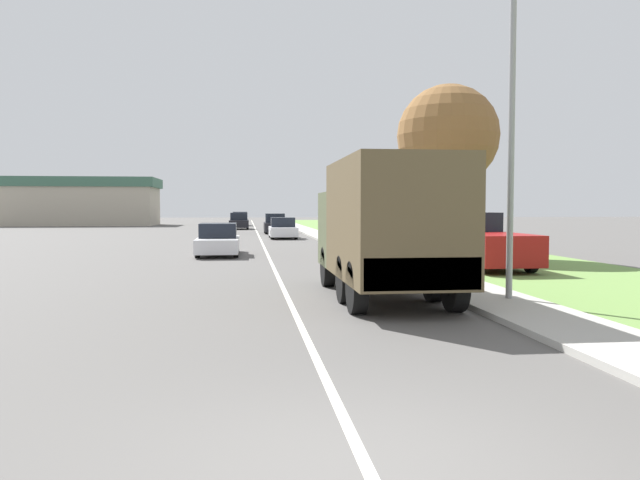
{
  "coord_description": "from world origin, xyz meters",
  "views": [
    {
      "loc": [
        -0.96,
        -4.79,
        2.1
      ],
      "look_at": [
        0.89,
        10.68,
        1.29
      ],
      "focal_mm": 35.0,
      "sensor_mm": 36.0,
      "label": 1
    }
  ],
  "objects_px": {
    "military_truck": "(385,225)",
    "car_farthest_ahead": "(240,219)",
    "car_second_ahead": "(283,229)",
    "car_third_ahead": "(275,225)",
    "car_nearest_ahead": "(218,241)",
    "pickup_truck": "(479,242)",
    "car_fourth_ahead": "(239,222)",
    "lamp_post": "(503,105)"
  },
  "relations": [
    {
      "from": "military_truck",
      "to": "pickup_truck",
      "type": "relative_size",
      "value": 1.18
    },
    {
      "from": "car_nearest_ahead",
      "to": "car_fourth_ahead",
      "type": "distance_m",
      "value": 33.42
    },
    {
      "from": "military_truck",
      "to": "car_third_ahead",
      "type": "height_order",
      "value": "military_truck"
    },
    {
      "from": "car_nearest_ahead",
      "to": "military_truck",
      "type": "bearing_deg",
      "value": -72.53
    },
    {
      "from": "car_nearest_ahead",
      "to": "lamp_post",
      "type": "bearing_deg",
      "value": -65.84
    },
    {
      "from": "military_truck",
      "to": "car_third_ahead",
      "type": "xyz_separation_m",
      "value": [
        -0.81,
        36.81,
        -0.98
      ]
    },
    {
      "from": "car_nearest_ahead",
      "to": "lamp_post",
      "type": "height_order",
      "value": "lamp_post"
    },
    {
      "from": "car_third_ahead",
      "to": "car_fourth_ahead",
      "type": "bearing_deg",
      "value": 105.97
    },
    {
      "from": "car_second_ahead",
      "to": "pickup_truck",
      "type": "bearing_deg",
      "value": -75.18
    },
    {
      "from": "car_third_ahead",
      "to": "pickup_truck",
      "type": "bearing_deg",
      "value": -78.93
    },
    {
      "from": "military_truck",
      "to": "car_nearest_ahead",
      "type": "xyz_separation_m",
      "value": [
        -4.39,
        13.94,
        -1.06
      ]
    },
    {
      "from": "car_fourth_ahead",
      "to": "car_third_ahead",
      "type": "bearing_deg",
      "value": -74.03
    },
    {
      "from": "lamp_post",
      "to": "car_second_ahead",
      "type": "bearing_deg",
      "value": 95.78
    },
    {
      "from": "car_second_ahead",
      "to": "car_fourth_ahead",
      "type": "distance_m",
      "value": 19.09
    },
    {
      "from": "car_fourth_ahead",
      "to": "lamp_post",
      "type": "relative_size",
      "value": 0.62
    },
    {
      "from": "car_fourth_ahead",
      "to": "pickup_truck",
      "type": "height_order",
      "value": "pickup_truck"
    },
    {
      "from": "military_truck",
      "to": "pickup_truck",
      "type": "distance_m",
      "value": 8.74
    },
    {
      "from": "military_truck",
      "to": "car_farthest_ahead",
      "type": "height_order",
      "value": "military_truck"
    },
    {
      "from": "military_truck",
      "to": "car_farthest_ahead",
      "type": "distance_m",
      "value": 59.3
    },
    {
      "from": "car_nearest_ahead",
      "to": "car_third_ahead",
      "type": "distance_m",
      "value": 23.14
    },
    {
      "from": "military_truck",
      "to": "lamp_post",
      "type": "distance_m",
      "value": 3.64
    },
    {
      "from": "car_nearest_ahead",
      "to": "pickup_truck",
      "type": "xyz_separation_m",
      "value": [
        9.39,
        -6.82,
        0.26
      ]
    },
    {
      "from": "car_nearest_ahead",
      "to": "pickup_truck",
      "type": "relative_size",
      "value": 0.87
    },
    {
      "from": "car_fourth_ahead",
      "to": "lamp_post",
      "type": "height_order",
      "value": "lamp_post"
    },
    {
      "from": "car_fourth_ahead",
      "to": "car_farthest_ahead",
      "type": "bearing_deg",
      "value": 90.0
    },
    {
      "from": "pickup_truck",
      "to": "lamp_post",
      "type": "height_order",
      "value": "lamp_post"
    },
    {
      "from": "car_fourth_ahead",
      "to": "pickup_truck",
      "type": "xyz_separation_m",
      "value": [
        8.83,
        -40.23,
        0.18
      ]
    },
    {
      "from": "car_second_ahead",
      "to": "car_third_ahead",
      "type": "distance_m",
      "value": 8.28
    },
    {
      "from": "car_nearest_ahead",
      "to": "car_third_ahead",
      "type": "xyz_separation_m",
      "value": [
        3.58,
        22.86,
        0.08
      ]
    },
    {
      "from": "car_second_ahead",
      "to": "pickup_truck",
      "type": "height_order",
      "value": "pickup_truck"
    },
    {
      "from": "military_truck",
      "to": "pickup_truck",
      "type": "bearing_deg",
      "value": 54.91
    },
    {
      "from": "military_truck",
      "to": "car_third_ahead",
      "type": "relative_size",
      "value": 1.65
    },
    {
      "from": "car_nearest_ahead",
      "to": "pickup_truck",
      "type": "distance_m",
      "value": 11.61
    },
    {
      "from": "car_second_ahead",
      "to": "car_farthest_ahead",
      "type": "bearing_deg",
      "value": 95.89
    },
    {
      "from": "military_truck",
      "to": "car_nearest_ahead",
      "type": "bearing_deg",
      "value": 107.47
    },
    {
      "from": "car_second_ahead",
      "to": "car_farthest_ahead",
      "type": "xyz_separation_m",
      "value": [
        -3.16,
        30.64,
        0.07
      ]
    },
    {
      "from": "car_third_ahead",
      "to": "pickup_truck",
      "type": "distance_m",
      "value": 30.25
    },
    {
      "from": "car_third_ahead",
      "to": "car_farthest_ahead",
      "type": "bearing_deg",
      "value": 97.69
    },
    {
      "from": "pickup_truck",
      "to": "car_second_ahead",
      "type": "bearing_deg",
      "value": 104.82
    },
    {
      "from": "car_fourth_ahead",
      "to": "car_farthest_ahead",
      "type": "height_order",
      "value": "car_farthest_ahead"
    },
    {
      "from": "pickup_truck",
      "to": "military_truck",
      "type": "bearing_deg",
      "value": -125.09
    },
    {
      "from": "car_fourth_ahead",
      "to": "lamp_post",
      "type": "xyz_separation_m",
      "value": [
        6.15,
        -48.37,
        3.59
      ]
    }
  ]
}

